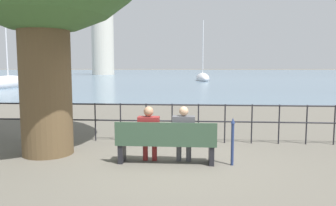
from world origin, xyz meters
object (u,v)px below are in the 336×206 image
at_px(park_bench, 166,143).
at_px(closed_umbrella, 233,139).
at_px(seated_person_right, 184,132).
at_px(seated_person_left, 149,132).
at_px(sailboat_2, 203,78).
at_px(harbor_lighthouse, 103,35).
at_px(sailboat_1, 8,84).
at_px(sailboat_3, 61,79).

height_order(park_bench, closed_umbrella, closed_umbrella).
distance_m(seated_person_right, closed_umbrella, 1.02).
xyz_separation_m(park_bench, seated_person_left, (-0.37, 0.08, 0.22)).
distance_m(seated_person_left, sailboat_2, 44.75).
xyz_separation_m(seated_person_right, harbor_lighthouse, (-25.51, 85.63, 10.63)).
relative_size(sailboat_1, sailboat_3, 1.13).
bearing_deg(sailboat_3, sailboat_1, -94.88).
bearing_deg(park_bench, seated_person_left, 167.79).
xyz_separation_m(seated_person_right, sailboat_3, (-19.06, 39.79, -0.29)).
bearing_deg(seated_person_right, sailboat_2, 87.86).
height_order(closed_umbrella, sailboat_2, sailboat_2).
relative_size(closed_umbrella, sailboat_1, 0.12).
xyz_separation_m(seated_person_left, seated_person_right, (0.74, -0.00, 0.00)).
relative_size(seated_person_left, sailboat_1, 0.14).
relative_size(park_bench, closed_umbrella, 2.11).
height_order(seated_person_right, sailboat_3, sailboat_3).
height_order(sailboat_1, harbor_lighthouse, harbor_lighthouse).
bearing_deg(harbor_lighthouse, park_bench, -73.65).
xyz_separation_m(seated_person_left, sailboat_2, (2.41, 44.69, -0.29)).
distance_m(park_bench, sailboat_2, 44.81).
distance_m(park_bench, seated_person_right, 0.44).
relative_size(seated_person_right, sailboat_1, 0.14).
bearing_deg(seated_person_left, sailboat_2, 86.91).
xyz_separation_m(sailboat_2, sailboat_3, (-20.73, -4.89, 0.00)).
relative_size(closed_umbrella, sailboat_3, 0.13).
height_order(seated_person_left, sailboat_3, sailboat_3).
distance_m(sailboat_1, sailboat_3, 13.94).
bearing_deg(seated_person_left, park_bench, -12.21).
relative_size(park_bench, sailboat_3, 0.28).
bearing_deg(seated_person_left, harbor_lighthouse, 106.13).
bearing_deg(sailboat_3, seated_person_right, -69.65).
bearing_deg(seated_person_right, park_bench, -167.92).
bearing_deg(sailboat_3, sailboat_2, 8.03).
bearing_deg(seated_person_right, sailboat_1, 126.27).
distance_m(seated_person_right, sailboat_1, 32.07).
height_order(closed_umbrella, harbor_lighthouse, harbor_lighthouse).
distance_m(seated_person_right, sailboat_3, 44.12).
bearing_deg(seated_person_right, sailboat_3, 115.59).
bearing_deg(seated_person_left, closed_umbrella, -2.91).
height_order(sailboat_2, sailboat_3, sailboat_2).
bearing_deg(park_bench, sailboat_3, 115.12).
relative_size(closed_umbrella, harbor_lighthouse, 0.04).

